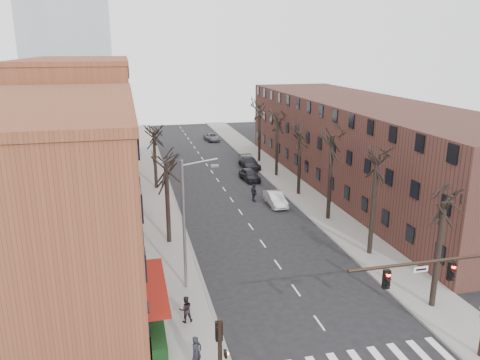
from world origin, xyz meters
TOP-DOWN VIEW (x-y plane):
  - sidewalk_left at (-8.00, 35.00)m, footprint 4.00×90.00m
  - sidewalk_right at (8.00, 35.00)m, footprint 4.00×90.00m
  - building_left_near at (-16.00, 15.00)m, footprint 12.00×26.00m
  - building_left_far at (-16.00, 44.00)m, footprint 12.00×28.00m
  - building_right at (16.00, 30.00)m, footprint 12.00×50.00m
  - awning_left at (-9.40, 6.00)m, footprint 1.20×7.00m
  - hedge at (-9.50, 5.00)m, footprint 0.80×6.00m
  - tree_right_a at (7.60, 4.00)m, footprint 5.20×5.20m
  - tree_right_b at (7.60, 12.00)m, footprint 5.20×5.20m
  - tree_right_c at (7.60, 20.00)m, footprint 5.20×5.20m
  - tree_right_d at (7.60, 28.00)m, footprint 5.20×5.20m
  - tree_right_e at (7.60, 36.00)m, footprint 5.20×5.20m
  - tree_right_f at (7.60, 44.00)m, footprint 5.20×5.20m
  - tree_left_a at (-7.60, 18.00)m, footprint 5.20×5.20m
  - tree_left_b at (-7.60, 34.00)m, footprint 5.20×5.20m
  - signal_mast_arm at (5.45, -1.00)m, footprint 8.14×0.30m
  - signal_pole_left at (-6.99, -0.95)m, footprint 0.47×0.44m
  - streetlight at (-7.03, 10.00)m, footprint 2.45×0.22m
  - silver_sedan at (4.00, 25.15)m, footprint 1.51×4.28m
  - parked_car_near at (3.80, 34.92)m, footprint 2.14×4.43m
  - parked_car_mid at (5.30, 40.75)m, footprint 2.22×5.23m
  - parked_car_far at (3.80, 60.96)m, footprint 2.48×4.65m
  - pedestrian_a at (-7.72, 1.50)m, footprint 0.78×0.74m
  - pedestrian_b at (-7.73, 5.80)m, footprint 0.84×0.68m
  - pedestrian_crossing at (2.18, 26.89)m, footprint 0.74×1.21m

SIDE VIEW (x-z plane):
  - awning_left at x=-9.40m, z-range -0.07..0.07m
  - tree_right_a at x=7.60m, z-range -5.00..5.00m
  - tree_right_b at x=7.60m, z-range -5.40..5.40m
  - tree_right_c at x=7.60m, z-range -5.80..5.80m
  - tree_right_d at x=7.60m, z-range -5.00..5.00m
  - tree_right_e at x=7.60m, z-range -5.40..5.40m
  - tree_right_f at x=7.60m, z-range -5.80..5.80m
  - tree_left_a at x=-7.60m, z-range -4.75..4.75m
  - tree_left_b at x=-7.60m, z-range -4.75..4.75m
  - sidewalk_left at x=-8.00m, z-range 0.00..0.15m
  - sidewalk_right at x=8.00m, z-range 0.00..0.15m
  - parked_car_far at x=3.80m, z-range 0.00..1.24m
  - hedge at x=-9.50m, z-range 0.15..1.15m
  - silver_sedan at x=4.00m, z-range 0.00..1.41m
  - parked_car_near at x=3.80m, z-range 0.00..1.46m
  - parked_car_mid at x=5.30m, z-range 0.00..1.50m
  - pedestrian_crossing at x=2.18m, z-range 0.00..1.92m
  - pedestrian_b at x=-7.73m, z-range 0.15..1.79m
  - pedestrian_a at x=-7.72m, z-range 0.15..1.94m
  - signal_pole_left at x=-6.99m, z-range 0.41..4.81m
  - signal_mast_arm at x=5.45m, z-range 0.80..8.00m
  - building_right at x=16.00m, z-range 0.00..10.00m
  - streetlight at x=-7.03m, z-range 0.50..9.53m
  - building_left_near at x=-16.00m, z-range 0.00..12.00m
  - building_left_far at x=-16.00m, z-range 0.00..14.00m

